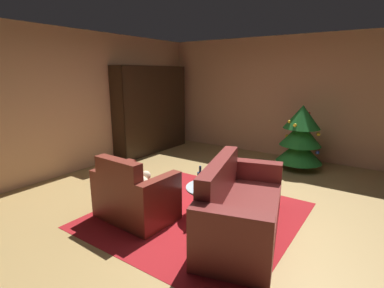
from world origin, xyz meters
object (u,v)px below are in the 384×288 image
object	(u,v)px
book_stack_on_table	(214,185)
decorated_tree	(301,137)
bookshelf_unit	(156,109)
bottle_on_table	(200,181)
couch_red	(240,209)
armchair_red	(134,197)
coffee_table	(211,190)

from	to	relation	value
book_stack_on_table	decorated_tree	xyz separation A→B (m)	(0.39, 2.64, 0.22)
bookshelf_unit	book_stack_on_table	bearing A→B (deg)	-36.90
bottle_on_table	decorated_tree	bearing A→B (deg)	80.26
couch_red	armchair_red	bearing A→B (deg)	-160.65
coffee_table	bottle_on_table	xyz separation A→B (m)	(-0.06, -0.17, 0.17)
decorated_tree	couch_red	bearing A→B (deg)	-88.32
bookshelf_unit	bottle_on_table	distance (m)	3.70
bookshelf_unit	couch_red	xyz separation A→B (m)	(3.37, -2.39, -0.71)
decorated_tree	armchair_red	bearing A→B (deg)	-109.99
couch_red	book_stack_on_table	distance (m)	0.53
bookshelf_unit	coffee_table	bearing A→B (deg)	-37.57
coffee_table	bookshelf_unit	bearing A→B (deg)	142.43
armchair_red	couch_red	size ratio (longest dim) A/B	0.52
bookshelf_unit	bottle_on_table	world-z (taller)	bookshelf_unit
couch_red	book_stack_on_table	size ratio (longest dim) A/B	8.57
armchair_red	coffee_table	bearing A→B (deg)	39.53
couch_red	book_stack_on_table	world-z (taller)	couch_red
book_stack_on_table	coffee_table	bearing A→B (deg)	-152.96
couch_red	book_stack_on_table	xyz separation A→B (m)	(-0.47, 0.21, 0.13)
book_stack_on_table	decorated_tree	world-z (taller)	decorated_tree
coffee_table	decorated_tree	size ratio (longest dim) A/B	0.52
book_stack_on_table	armchair_red	bearing A→B (deg)	-141.03
bookshelf_unit	decorated_tree	distance (m)	3.34
armchair_red	coffee_table	size ratio (longest dim) A/B	1.53
coffee_table	book_stack_on_table	distance (m)	0.08
couch_red	bottle_on_table	distance (m)	0.61
book_stack_on_table	couch_red	bearing A→B (deg)	-23.88
bottle_on_table	couch_red	bearing A→B (deg)	-1.48
coffee_table	decorated_tree	bearing A→B (deg)	80.87
book_stack_on_table	bookshelf_unit	bearing A→B (deg)	143.10
coffee_table	decorated_tree	world-z (taller)	decorated_tree
couch_red	coffee_table	world-z (taller)	couch_red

